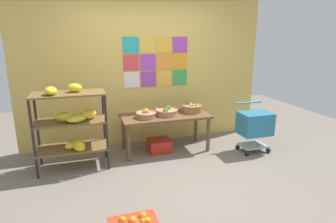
{
  "coord_description": "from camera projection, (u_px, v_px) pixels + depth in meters",
  "views": [
    {
      "loc": [
        -1.1,
        -3.3,
        1.9
      ],
      "look_at": [
        0.13,
        0.66,
        0.78
      ],
      "focal_mm": 30.2,
      "sensor_mm": 36.0,
      "label": 1
    }
  ],
  "objects": [
    {
      "name": "ground",
      "position": [
        173.0,
        179.0,
        3.86
      ],
      "size": [
        9.11,
        9.11,
        0.0
      ],
      "primitive_type": "plane",
      "color": "slate"
    },
    {
      "name": "back_wall_with_art",
      "position": [
        145.0,
        62.0,
        4.94
      ],
      "size": [
        4.35,
        0.07,
        2.89
      ],
      "color": "#DEBA57",
      "rests_on": "ground"
    },
    {
      "name": "banana_shelf_unit",
      "position": [
        72.0,
        122.0,
        4.02
      ],
      "size": [
        1.0,
        0.54,
        1.25
      ],
      "color": "#2C2022",
      "rests_on": "ground"
    },
    {
      "name": "display_table",
      "position": [
        165.0,
        119.0,
        4.73
      ],
      "size": [
        1.46,
        0.66,
        0.62
      ],
      "color": "brown",
      "rests_on": "ground"
    },
    {
      "name": "fruit_basket_back_left",
      "position": [
        146.0,
        114.0,
        4.55
      ],
      "size": [
        0.33,
        0.33,
        0.15
      ],
      "color": "#A4855B",
      "rests_on": "display_table"
    },
    {
      "name": "fruit_basket_left",
      "position": [
        167.0,
        111.0,
        4.7
      ],
      "size": [
        0.38,
        0.38,
        0.15
      ],
      "color": "#AA8156",
      "rests_on": "display_table"
    },
    {
      "name": "fruit_basket_right",
      "position": [
        192.0,
        108.0,
        4.88
      ],
      "size": [
        0.36,
        0.36,
        0.15
      ],
      "color": "#9C6F41",
      "rests_on": "display_table"
    },
    {
      "name": "produce_crate_under_table",
      "position": [
        159.0,
        145.0,
        4.79
      ],
      "size": [
        0.37,
        0.34,
        0.2
      ],
      "primitive_type": "cube",
      "color": "red",
      "rests_on": "ground"
    },
    {
      "name": "shopping_cart",
      "position": [
        255.0,
        125.0,
        4.7
      ],
      "size": [
        0.51,
        0.43,
        0.81
      ],
      "rotation": [
        0.0,
        0.0,
        -0.17
      ],
      "color": "black",
      "rests_on": "ground"
    }
  ]
}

